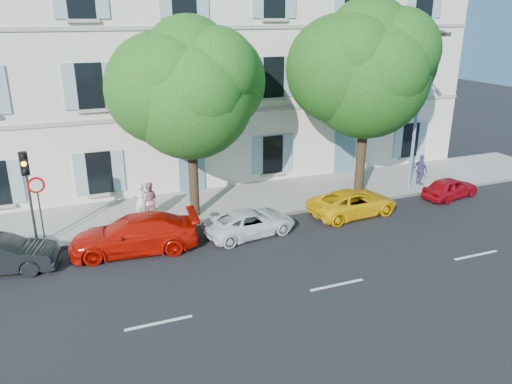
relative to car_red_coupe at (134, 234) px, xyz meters
name	(u,v)px	position (x,y,z in m)	size (l,w,h in m)	color
ground	(287,238)	(5.90, -1.06, -0.70)	(90.00, 90.00, 0.00)	black
sidewalk	(249,200)	(5.90, 3.39, -0.63)	(36.00, 4.50, 0.15)	#A09E96
kerb	(266,216)	(5.90, 1.22, -0.62)	(36.00, 0.16, 0.16)	#9E998E
building	(211,64)	(5.90, 9.14, 5.30)	(28.00, 7.00, 12.00)	silver
car_red_coupe	(134,234)	(0.00, 0.00, 0.00)	(1.96, 4.83, 1.40)	#C01005
car_white_coupe	(250,223)	(4.63, -0.18, -0.17)	(1.77, 3.83, 1.07)	white
car_yellow_supercar	(353,203)	(9.72, 0.14, -0.12)	(1.92, 4.15, 1.15)	yellow
car_red_hatchback	(450,188)	(15.34, 0.28, -0.17)	(1.25, 3.11, 1.06)	#9C0912
tree_left	(190,95)	(2.98, 2.36, 4.74)	(5.30, 5.30, 8.22)	#3A2819
tree_right	(367,76)	(11.34, 2.22, 5.17)	(5.79, 5.79, 8.92)	#3A2819
traffic_light	(27,179)	(-3.51, 1.57, 2.16)	(0.33, 0.42, 3.74)	#383A3D
road_sign	(38,196)	(-3.22, 1.59, 1.42)	(0.63, 0.12, 2.74)	#383A3D
street_lamp	(420,103)	(14.07, 1.67, 3.86)	(0.30, 1.66, 7.79)	#7293BF
pedestrian_a	(141,202)	(0.69, 2.68, 0.28)	(0.61, 0.40, 1.66)	silver
pedestrian_b	(149,200)	(1.04, 2.71, 0.28)	(0.81, 0.63, 1.67)	#C77F8B
pedestrian_c	(421,170)	(15.03, 2.17, 0.24)	(0.93, 0.39, 1.59)	#4E4580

